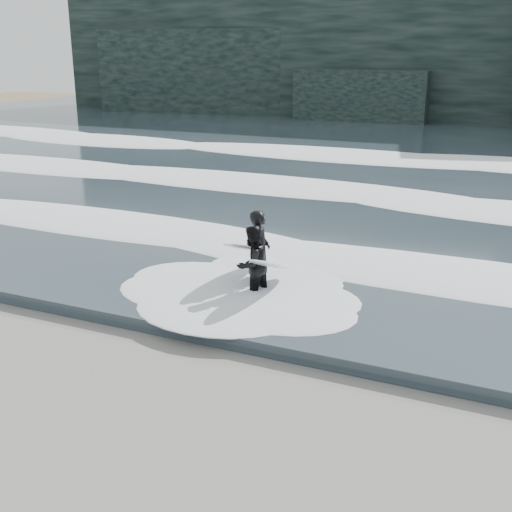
# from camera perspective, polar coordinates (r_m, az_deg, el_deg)

# --- Properties ---
(ground) EXTENTS (120.00, 120.00, 0.00)m
(ground) POSITION_cam_1_polar(r_m,az_deg,el_deg) (10.24, -10.78, -15.04)
(ground) COLOR olive
(ground) RESTS_ON ground
(sea) EXTENTS (90.00, 52.00, 0.30)m
(sea) POSITION_cam_1_polar(r_m,az_deg,el_deg) (36.67, 16.19, 8.88)
(sea) COLOR #2A363E
(sea) RESTS_ON ground
(headland) EXTENTS (70.00, 9.00, 10.00)m
(headland) POSITION_cam_1_polar(r_m,az_deg,el_deg) (53.16, 19.61, 16.46)
(headland) COLOR black
(headland) RESTS_ON ground
(foam_near) EXTENTS (60.00, 3.20, 0.20)m
(foam_near) POSITION_cam_1_polar(r_m,az_deg,el_deg) (17.49, 6.10, 0.85)
(foam_near) COLOR white
(foam_near) RESTS_ON sea
(foam_mid) EXTENTS (60.00, 4.00, 0.24)m
(foam_mid) POSITION_cam_1_polar(r_m,az_deg,el_deg) (24.03, 11.44, 5.38)
(foam_mid) COLOR white
(foam_mid) RESTS_ON sea
(foam_far) EXTENTS (60.00, 4.80, 0.30)m
(foam_far) POSITION_cam_1_polar(r_m,az_deg,el_deg) (32.72, 15.15, 8.46)
(foam_far) COLOR white
(foam_far) RESTS_ON sea
(surfer_left) EXTENTS (1.04, 2.10, 1.99)m
(surfer_left) POSITION_cam_1_polar(r_m,az_deg,el_deg) (15.01, 0.12, 0.45)
(surfer_left) COLOR black
(surfer_left) RESTS_ON ground
(surfer_right) EXTENTS (1.21, 2.07, 1.80)m
(surfer_right) POSITION_cam_1_polar(r_m,az_deg,el_deg) (14.35, -0.18, -0.79)
(surfer_right) COLOR black
(surfer_right) RESTS_ON ground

